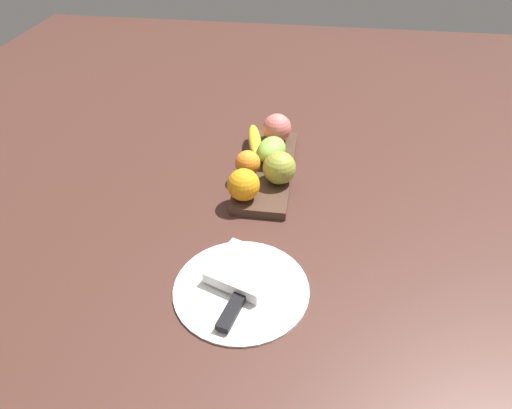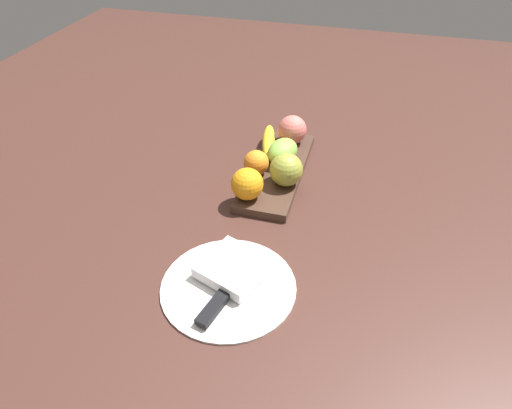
{
  "view_description": "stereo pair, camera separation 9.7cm",
  "coord_description": "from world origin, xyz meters",
  "views": [
    {
      "loc": [
        -0.93,
        -0.08,
        0.65
      ],
      "look_at": [
        -0.18,
        0.02,
        0.05
      ],
      "focal_mm": 32.27,
      "sensor_mm": 36.0,
      "label": 1
    },
    {
      "loc": [
        -0.91,
        -0.18,
        0.65
      ],
      "look_at": [
        -0.18,
        0.02,
        0.05
      ],
      "focal_mm": 32.27,
      "sensor_mm": 36.0,
      "label": 2
    }
  ],
  "objects": [
    {
      "name": "grape_bunch",
      "position": [
        0.04,
        0.02,
        0.05
      ],
      "size": [
        0.11,
        0.09,
        0.06
      ],
      "primitive_type": "ellipsoid",
      "rotation": [
        0.0,
        0.0,
        2.88
      ],
      "color": "#83BC46",
      "rests_on": "fruit_tray"
    },
    {
      "name": "apple",
      "position": [
        -0.05,
        -0.01,
        0.06
      ],
      "size": [
        0.08,
        0.08,
        0.08
      ],
      "primitive_type": "sphere",
      "color": "#969E38",
      "rests_on": "fruit_tray"
    },
    {
      "name": "fruit_tray",
      "position": [
        0.01,
        0.02,
        0.01
      ],
      "size": [
        0.35,
        0.13,
        0.02
      ],
      "primitive_type": "cube",
      "color": "#473126",
      "rests_on": "ground_plane"
    },
    {
      "name": "ground_plane",
      "position": [
        0.0,
        0.0,
        0.0
      ],
      "size": [
        2.4,
        2.4,
        0.0
      ],
      "primitive_type": "plane",
      "color": "#432620"
    },
    {
      "name": "knife",
      "position": [
        -0.42,
        0.03,
        0.01
      ],
      "size": [
        0.18,
        0.06,
        0.01
      ],
      "rotation": [
        0.0,
        0.0,
        -0.24
      ],
      "color": "silver",
      "rests_on": "dinner_plate"
    },
    {
      "name": "peach",
      "position": [
        0.14,
        0.01,
        0.06
      ],
      "size": [
        0.08,
        0.08,
        0.08
      ],
      "primitive_type": "sphere",
      "color": "#D86C62",
      "rests_on": "fruit_tray"
    },
    {
      "name": "dinner_plate",
      "position": [
        -0.37,
        0.02,
        0.0
      ],
      "size": [
        0.25,
        0.25,
        0.01
      ],
      "primitive_type": "cylinder",
      "color": "white",
      "rests_on": "ground_plane"
    },
    {
      "name": "orange_near_banana",
      "position": [
        -0.12,
        0.06,
        0.06
      ],
      "size": [
        0.07,
        0.07,
        0.07
      ],
      "primitive_type": "sphere",
      "color": "orange",
      "rests_on": "fruit_tray"
    },
    {
      "name": "orange_near_apple",
      "position": [
        -0.03,
        0.07,
        0.05
      ],
      "size": [
        0.06,
        0.06,
        0.06
      ],
      "primitive_type": "sphere",
      "color": "orange",
      "rests_on": "fruit_tray"
    },
    {
      "name": "banana",
      "position": [
        0.1,
        0.07,
        0.04
      ],
      "size": [
        0.17,
        0.07,
        0.03
      ],
      "primitive_type": "ellipsoid",
      "rotation": [
        0.0,
        0.0,
        3.36
      ],
      "color": "yellow",
      "rests_on": "fruit_tray"
    },
    {
      "name": "folded_napkin",
      "position": [
        -0.34,
        0.02,
        0.02
      ],
      "size": [
        0.14,
        0.14,
        0.02
      ],
      "primitive_type": "cube",
      "rotation": [
        0.0,
        0.0,
        -0.35
      ],
      "color": "white",
      "rests_on": "dinner_plate"
    }
  ]
}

